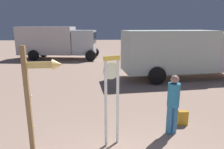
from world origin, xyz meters
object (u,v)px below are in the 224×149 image
(box_truck_near, at_px, (181,51))
(box_truck_far, at_px, (56,41))
(arrow_sign, at_px, (39,86))
(backpack, at_px, (183,118))
(person_near_clock, at_px, (173,102))
(dome_tent, at_px, (219,50))
(standing_clock, at_px, (112,93))

(box_truck_near, relative_size, box_truck_far, 0.99)
(arrow_sign, distance_m, backpack, 4.22)
(person_near_clock, distance_m, dome_tent, 13.32)
(box_truck_far, bearing_deg, standing_clock, -74.24)
(box_truck_far, bearing_deg, arrow_sign, -80.83)
(person_near_clock, relative_size, box_truck_near, 0.24)
(standing_clock, bearing_deg, arrow_sign, -174.94)
(backpack, distance_m, box_truck_far, 14.36)
(box_truck_near, distance_m, dome_tent, 7.06)
(arrow_sign, xyz_separation_m, person_near_clock, (3.33, 0.54, -0.68))
(backpack, height_order, box_truck_far, box_truck_far)
(standing_clock, bearing_deg, backpack, 21.27)
(person_near_clock, bearing_deg, box_truck_near, 65.64)
(arrow_sign, distance_m, box_truck_near, 8.87)
(standing_clock, relative_size, box_truck_far, 0.32)
(person_near_clock, relative_size, backpack, 3.82)
(box_truck_near, bearing_deg, person_near_clock, -114.36)
(arrow_sign, bearing_deg, dome_tent, 45.03)
(arrow_sign, height_order, person_near_clock, arrow_sign)
(backpack, height_order, box_truck_near, box_truck_near)
(box_truck_far, distance_m, dome_tent, 13.76)
(standing_clock, height_order, dome_tent, standing_clock)
(person_near_clock, distance_m, box_truck_near, 6.58)
(person_near_clock, distance_m, box_truck_far, 14.53)
(box_truck_near, bearing_deg, backpack, -111.59)
(backpack, relative_size, dome_tent, 0.09)
(arrow_sign, xyz_separation_m, dome_tent, (11.24, 11.25, -0.61))
(arrow_sign, bearing_deg, standing_clock, 5.06)
(dome_tent, bearing_deg, box_truck_near, -137.69)
(backpack, bearing_deg, box_truck_far, 115.26)
(standing_clock, distance_m, box_truck_near, 7.73)
(person_near_clock, relative_size, dome_tent, 0.34)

